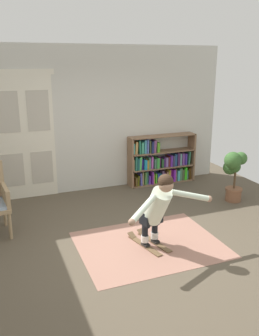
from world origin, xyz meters
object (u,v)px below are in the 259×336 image
(potted_plant, at_px, (234,171))
(person_skier, at_px, (158,205))
(skis_pair, at_px, (148,242))
(bookshelf, at_px, (160,163))

(potted_plant, height_order, person_skier, person_skier)
(potted_plant, bearing_deg, skis_pair, -155.83)
(potted_plant, xyz_separation_m, person_skier, (-2.15, -1.18, 0.08))
(bookshelf, relative_size, skis_pair, 1.93)
(potted_plant, bearing_deg, person_skier, -151.12)
(skis_pair, bearing_deg, person_skier, -76.50)
(skis_pair, relative_size, person_skier, 0.56)
(potted_plant, relative_size, person_skier, 0.70)
(bookshelf, relative_size, person_skier, 1.07)
(person_skier, bearing_deg, skis_pair, 103.50)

